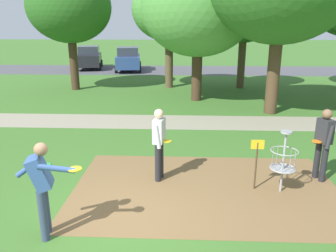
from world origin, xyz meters
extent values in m
plane|color=#3D6B28|center=(0.00, 0.00, 0.00)|extent=(160.00, 160.00, 0.00)
cube|color=brown|center=(1.83, 1.52, 0.00)|extent=(5.90, 3.73, 0.01)
cylinder|color=#9E9EA3|center=(3.46, 1.48, 0.68)|extent=(0.05, 0.05, 1.35)
cylinder|color=#9E9EA3|center=(3.46, 1.48, 1.37)|extent=(0.24, 0.24, 0.04)
torus|color=#9E9EA3|center=(3.46, 1.48, 0.95)|extent=(0.58, 0.58, 0.02)
torus|color=#9E9EA3|center=(3.46, 1.48, 0.55)|extent=(0.55, 0.55, 0.03)
cylinder|color=#9E9EA3|center=(3.46, 1.48, 0.53)|extent=(0.48, 0.48, 0.02)
cylinder|color=gray|center=(3.69, 1.48, 0.75)|extent=(0.01, 0.01, 0.40)
cylinder|color=gray|center=(3.65, 1.62, 0.75)|extent=(0.01, 0.01, 0.40)
cylinder|color=gray|center=(3.53, 1.70, 0.75)|extent=(0.01, 0.01, 0.40)
cylinder|color=gray|center=(3.38, 1.70, 0.75)|extent=(0.01, 0.01, 0.40)
cylinder|color=gray|center=(3.26, 1.62, 0.75)|extent=(0.01, 0.01, 0.40)
cylinder|color=gray|center=(3.22, 1.48, 0.75)|extent=(0.01, 0.01, 0.40)
cylinder|color=gray|center=(3.26, 1.34, 0.75)|extent=(0.01, 0.01, 0.40)
cylinder|color=gray|center=(3.38, 1.25, 0.75)|extent=(0.01, 0.01, 0.40)
cylinder|color=gray|center=(3.53, 1.25, 0.75)|extent=(0.01, 0.01, 0.40)
cylinder|color=gray|center=(3.65, 1.34, 0.75)|extent=(0.01, 0.01, 0.40)
cylinder|color=#4C3823|center=(2.91, 1.58, 0.55)|extent=(0.04, 0.04, 1.10)
cube|color=gold|center=(2.91, 1.58, 1.05)|extent=(0.28, 0.03, 0.20)
cylinder|color=#232328|center=(0.78, 2.08, 0.46)|extent=(0.14, 0.14, 0.92)
cylinder|color=#232328|center=(0.74, 1.87, 0.46)|extent=(0.14, 0.14, 0.92)
cube|color=silver|center=(0.76, 1.98, 1.20)|extent=(0.29, 0.40, 0.56)
sphere|color=beige|center=(0.76, 1.98, 1.60)|extent=(0.22, 0.22, 0.22)
cylinder|color=silver|center=(0.82, 2.16, 1.12)|extent=(0.18, 0.12, 0.55)
cylinder|color=silver|center=(0.74, 1.79, 1.12)|extent=(0.18, 0.12, 0.55)
cylinder|color=gold|center=(0.93, 1.94, 0.97)|extent=(0.22, 0.22, 0.02)
cylinder|color=#232328|center=(4.56, 2.02, 0.46)|extent=(0.14, 0.14, 0.92)
cylinder|color=#232328|center=(4.48, 2.23, 0.46)|extent=(0.14, 0.14, 0.92)
cube|color=#2D2D33|center=(4.52, 2.12, 1.20)|extent=(0.33, 0.41, 0.56)
sphere|color=brown|center=(4.52, 2.12, 1.60)|extent=(0.22, 0.22, 0.22)
cylinder|color=#2D2D33|center=(4.56, 1.94, 1.12)|extent=(0.18, 0.14, 0.55)
cylinder|color=#2D2D33|center=(4.44, 2.30, 1.12)|extent=(0.18, 0.14, 0.55)
cylinder|color=orange|center=(4.35, 2.06, 0.97)|extent=(0.22, 0.22, 0.02)
cylinder|color=#384260|center=(-1.06, -0.23, 0.46)|extent=(0.14, 0.14, 0.92)
cylinder|color=#384260|center=(-1.01, -0.45, 0.46)|extent=(0.14, 0.14, 0.92)
cube|color=#385693|center=(-1.03, -0.34, 1.20)|extent=(0.45, 0.44, 0.60)
sphere|color=#9E7051|center=(-0.97, -0.33, 1.60)|extent=(0.22, 0.22, 0.22)
cylinder|color=#385693|center=(-0.70, -0.43, 1.32)|extent=(0.59, 0.22, 0.21)
cylinder|color=gold|center=(-0.43, -0.37, 1.29)|extent=(0.22, 0.22, 0.02)
cylinder|color=#385693|center=(-1.24, -0.22, 1.25)|extent=(0.49, 0.19, 0.37)
cylinder|color=green|center=(-2.25, 2.65, 0.01)|extent=(0.24, 0.24, 0.02)
cylinder|color=#422D1E|center=(-4.77, 13.23, 1.38)|extent=(0.46, 0.46, 2.77)
ellipsoid|color=#285B1E|center=(-4.77, 13.23, 4.43)|extent=(4.43, 4.43, 3.77)
cylinder|color=brown|center=(4.62, 14.20, 1.36)|extent=(0.42, 0.42, 2.73)
ellipsoid|color=#2D6623|center=(4.62, 14.20, 4.07)|extent=(3.58, 3.58, 3.05)
cylinder|color=#422D1E|center=(1.95, 10.73, 1.16)|extent=(0.49, 0.49, 2.33)
ellipsoid|color=#4C8E3D|center=(1.95, 10.73, 4.29)|extent=(5.22, 5.22, 4.44)
cylinder|color=#4C3823|center=(4.92, 8.35, 1.52)|extent=(0.50, 0.50, 3.03)
cylinder|color=brown|center=(0.49, 14.14, 1.40)|extent=(0.44, 0.44, 2.80)
ellipsoid|color=#4C8E3D|center=(0.49, 14.14, 4.34)|extent=(4.12, 4.12, 3.51)
cube|color=#4C4C51|center=(0.00, 21.96, 0.00)|extent=(36.00, 6.00, 0.01)
cube|color=black|center=(-6.49, 22.59, 0.75)|extent=(2.55, 4.46, 0.90)
cube|color=#2D333D|center=(-6.49, 22.59, 1.52)|extent=(1.96, 2.44, 0.64)
cylinder|color=black|center=(-7.62, 23.70, 0.30)|extent=(0.29, 0.62, 0.60)
cylinder|color=black|center=(-5.85, 24.04, 0.30)|extent=(0.29, 0.62, 0.60)
cylinder|color=black|center=(-7.13, 21.14, 0.30)|extent=(0.29, 0.62, 0.60)
cylinder|color=black|center=(-5.36, 21.48, 0.30)|extent=(0.29, 0.62, 0.60)
cube|color=#2D4784|center=(-3.04, 21.40, 0.75)|extent=(2.30, 4.39, 0.90)
cube|color=#2D333D|center=(-3.04, 21.40, 1.52)|extent=(1.84, 2.36, 0.64)
cylinder|color=black|center=(-4.10, 22.58, 0.30)|extent=(0.25, 0.62, 0.60)
cylinder|color=black|center=(-2.31, 22.80, 0.30)|extent=(0.25, 0.62, 0.60)
cylinder|color=black|center=(-3.78, 20.00, 0.30)|extent=(0.25, 0.62, 0.60)
cylinder|color=black|center=(-1.99, 20.22, 0.30)|extent=(0.25, 0.62, 0.60)
cube|color=gray|center=(0.00, 6.85, 0.00)|extent=(40.00, 1.91, 0.00)
camera|label=1|loc=(1.28, -5.22, 3.51)|focal=35.67mm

